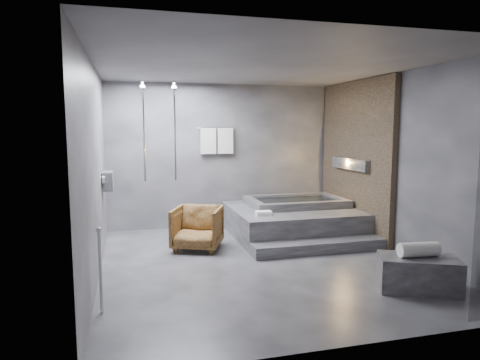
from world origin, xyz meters
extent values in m
plane|color=#303032|center=(0.00, 0.00, 0.00)|extent=(5.00, 5.00, 0.00)
cube|color=#505053|center=(0.00, 0.00, 2.80)|extent=(4.50, 5.00, 0.04)
cube|color=#3B3A40|center=(0.00, 2.50, 1.40)|extent=(4.50, 0.04, 2.80)
cube|color=#3B3A40|center=(0.00, -2.50, 1.40)|extent=(4.50, 0.04, 2.80)
cube|color=#3B3A40|center=(-2.25, 0.00, 1.40)|extent=(0.04, 5.00, 2.80)
cube|color=#3B3A40|center=(2.25, 0.00, 1.40)|extent=(0.04, 5.00, 2.80)
cube|color=#947957|center=(2.19, 1.25, 1.40)|extent=(0.10, 2.40, 2.78)
cube|color=#FF9938|center=(2.11, 1.25, 1.30)|extent=(0.14, 1.20, 0.20)
cube|color=gray|center=(-2.16, 1.40, 1.10)|extent=(0.16, 0.42, 0.30)
imported|color=beige|center=(-2.15, 1.30, 1.05)|extent=(0.08, 0.08, 0.21)
imported|color=beige|center=(-2.15, 1.50, 1.03)|extent=(0.07, 0.07, 0.15)
cylinder|color=silver|center=(-1.00, 2.05, 1.90)|extent=(0.04, 0.04, 1.80)
cylinder|color=silver|center=(-1.55, 2.05, 1.90)|extent=(0.04, 0.04, 1.80)
cylinder|color=silver|center=(-0.15, 2.44, 1.95)|extent=(0.75, 0.02, 0.02)
cube|color=white|center=(-0.32, 2.42, 1.70)|extent=(0.30, 0.06, 0.50)
cube|color=white|center=(0.02, 2.42, 1.70)|extent=(0.30, 0.06, 0.50)
cylinder|color=silver|center=(-2.15, -1.20, 0.45)|extent=(0.04, 0.04, 0.90)
cube|color=#353538|center=(1.05, 1.45, 0.25)|extent=(2.20, 2.00, 0.50)
cube|color=#353538|center=(1.05, 0.27, 0.09)|extent=(2.20, 0.36, 0.18)
cube|color=#313133|center=(1.52, -1.50, 0.21)|extent=(1.04, 0.84, 0.41)
imported|color=#402710|center=(-0.78, 0.95, 0.35)|extent=(0.98, 0.99, 0.69)
cylinder|color=white|center=(1.52, -1.48, 0.50)|extent=(0.50, 0.23, 0.18)
cube|color=white|center=(0.34, 0.93, 0.53)|extent=(0.28, 0.22, 0.07)
camera|label=1|loc=(-1.83, -5.76, 1.96)|focal=32.00mm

